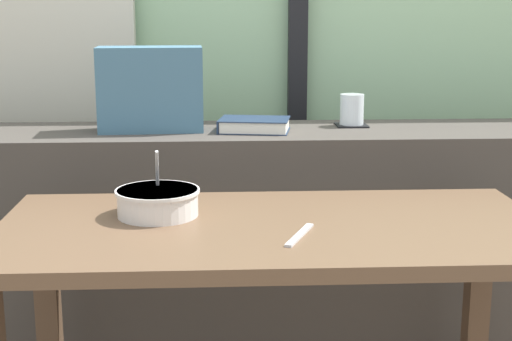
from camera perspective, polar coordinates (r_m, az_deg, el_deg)
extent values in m
cube|color=#423D38|center=(2.45, 1.25, -6.38)|extent=(2.80, 0.40, 0.82)
cube|color=brown|center=(2.18, -15.53, -11.54)|extent=(0.06, 0.06, 0.67)
cube|color=brown|center=(2.25, 16.46, -10.83)|extent=(0.06, 0.06, 0.67)
cube|color=brown|center=(1.76, 1.32, -4.63)|extent=(1.30, 0.62, 0.03)
cube|color=black|center=(2.44, 7.32, 3.46)|extent=(0.10, 0.10, 0.00)
cylinder|color=white|center=(2.44, 7.35, 4.67)|extent=(0.08, 0.08, 0.10)
cylinder|color=gold|center=(2.44, 7.34, 4.45)|extent=(0.07, 0.07, 0.07)
cube|color=#1E2D47|center=(2.32, -0.09, 3.06)|extent=(0.23, 0.19, 0.00)
cube|color=silver|center=(2.32, -0.09, 3.51)|extent=(0.22, 0.18, 0.03)
cube|color=#1E2D47|center=(2.31, -0.09, 3.96)|extent=(0.23, 0.19, 0.00)
cube|color=#1E2D47|center=(2.33, -2.67, 3.55)|extent=(0.03, 0.15, 0.04)
cube|color=#426B84|center=(2.34, -8.09, 6.19)|extent=(0.33, 0.16, 0.26)
cylinder|color=silver|center=(1.83, -7.53, -2.45)|extent=(0.20, 0.20, 0.07)
cylinder|color=silver|center=(1.82, -7.56, -1.57)|extent=(0.21, 0.21, 0.01)
cylinder|color=brown|center=(1.83, -7.53, -2.60)|extent=(0.17, 0.17, 0.05)
cylinder|color=silver|center=(1.84, -7.57, -0.46)|extent=(0.02, 0.10, 0.15)
ellipsoid|color=silver|center=(1.87, -7.48, -1.75)|extent=(0.03, 0.05, 0.01)
cube|color=silver|center=(1.66, 3.36, -4.95)|extent=(0.08, 0.16, 0.01)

